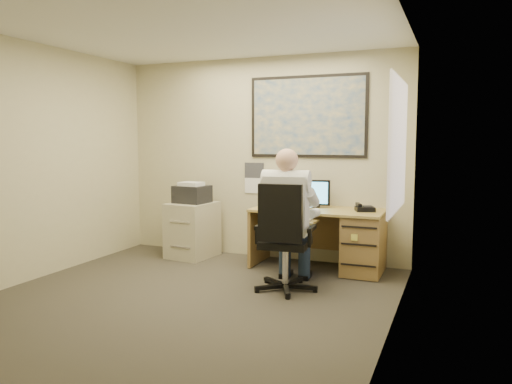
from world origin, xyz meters
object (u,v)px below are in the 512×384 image
at_px(desk, 344,235).
at_px(office_chair, 283,260).
at_px(filing_cabinet, 192,225).
at_px(person, 287,220).

distance_m(desk, office_chair, 1.14).
distance_m(desk, filing_cabinet, 2.09).
bearing_deg(person, office_chair, -98.47).
relative_size(desk, filing_cabinet, 1.55).
bearing_deg(person, desk, 61.82).
xyz_separation_m(desk, office_chair, (-0.42, -1.06, -0.10)).
xyz_separation_m(desk, filing_cabinet, (-2.09, -0.03, 0.00)).
bearing_deg(desk, office_chair, -111.60).
relative_size(filing_cabinet, office_chair, 0.89).
bearing_deg(filing_cabinet, desk, 6.91).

